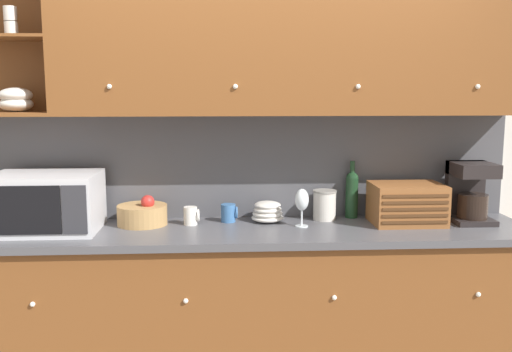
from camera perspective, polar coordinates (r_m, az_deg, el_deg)
The scene contains 14 objects.
wall_back at distance 3.41m, azimuth -0.24°, elevation 1.64°, with size 5.43×0.06×2.60m.
counter_unit at distance 3.30m, azimuth 0.09°, elevation -13.31°, with size 3.05×0.62×0.96m.
backsplash_panel at distance 3.38m, azimuth -0.20°, elevation 1.03°, with size 3.03×0.01×0.62m.
upper_cabinets at distance 3.22m, azimuth 3.07°, elevation 13.79°, with size 3.03×0.34×0.86m.
microwave at distance 3.27m, azimuth -20.27°, elevation -2.50°, with size 0.56×0.41×0.31m.
fruit_basket at distance 3.29m, azimuth -11.27°, elevation -3.77°, with size 0.28×0.28×0.17m.
mug_blue_second at distance 3.24m, azimuth -6.50°, elevation -3.97°, with size 0.09×0.08×0.10m.
mug at distance 3.30m, azimuth -2.73°, elevation -3.71°, with size 0.10×0.08×0.10m.
bowl_stack_on_counter at distance 3.30m, azimuth 1.16°, elevation -3.63°, with size 0.19×0.19×0.12m.
wine_glass at distance 3.17m, azimuth 4.61°, elevation -2.51°, with size 0.08×0.08×0.21m.
storage_canister at distance 3.36m, azimuth 6.87°, elevation -2.88°, with size 0.14×0.14×0.18m.
wine_bottle at distance 3.43m, azimuth 9.56°, elevation -1.61°, with size 0.07×0.07×0.34m.
bread_box at distance 3.35m, azimuth 14.84°, elevation -2.69°, with size 0.40×0.30×0.23m.
coffee_maker at distance 3.50m, azimuth 20.61°, elevation -1.48°, with size 0.22×0.25×0.35m.
Camera 1 is at (-0.19, -3.35, 1.72)m, focal length 40.00 mm.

